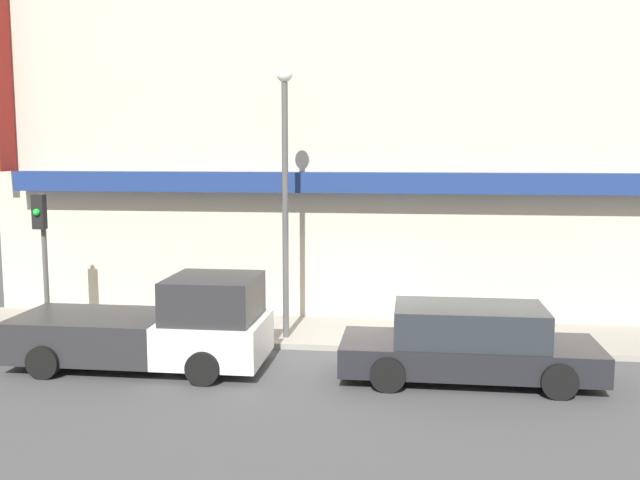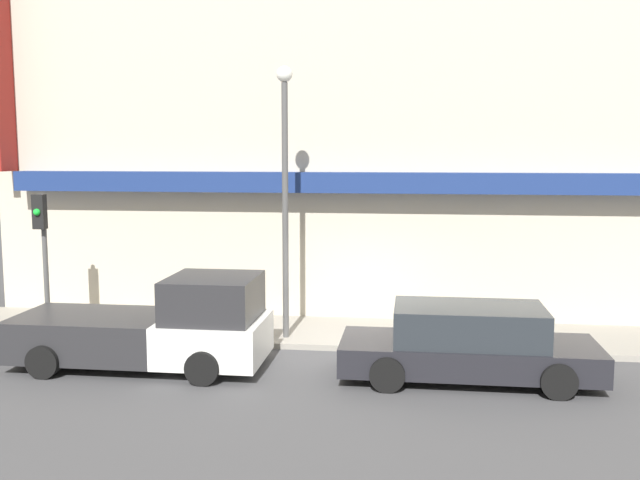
% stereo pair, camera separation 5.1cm
% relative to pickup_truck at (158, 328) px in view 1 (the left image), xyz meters
% --- Properties ---
extents(ground_plane, '(80.00, 80.00, 0.00)m').
position_rel_pickup_truck_xyz_m(ground_plane, '(3.96, 1.59, -0.82)').
color(ground_plane, '#424244').
extents(sidewalk, '(36.00, 2.70, 0.13)m').
position_rel_pickup_truck_xyz_m(sidewalk, '(3.96, 2.94, -0.75)').
color(sidewalk, gray).
rests_on(sidewalk, ground).
extents(building, '(19.80, 3.80, 10.88)m').
position_rel_pickup_truck_xyz_m(building, '(3.94, 5.77, 4.61)').
color(building, '#BCB29E').
rests_on(building, ground).
extents(pickup_truck, '(5.12, 2.21, 1.90)m').
position_rel_pickup_truck_xyz_m(pickup_truck, '(0.00, 0.00, 0.00)').
color(pickup_truck, white).
rests_on(pickup_truck, ground).
extents(parked_car, '(4.89, 2.06, 1.44)m').
position_rel_pickup_truck_xyz_m(parked_car, '(6.20, -0.00, -0.12)').
color(parked_car, black).
rests_on(parked_car, ground).
extents(fire_hydrant, '(0.20, 0.20, 0.72)m').
position_rel_pickup_truck_xyz_m(fire_hydrant, '(5.67, 2.08, -0.33)').
color(fire_hydrant, '#196633').
rests_on(fire_hydrant, sidewalk).
extents(street_lamp, '(0.36, 0.36, 6.11)m').
position_rel_pickup_truck_xyz_m(street_lamp, '(2.25, 2.18, 3.08)').
color(street_lamp, '#4C4C4C').
rests_on(street_lamp, sidewalk).
extents(traffic_light, '(0.28, 0.42, 3.26)m').
position_rel_pickup_truck_xyz_m(traffic_light, '(-3.44, 1.89, 1.57)').
color(traffic_light, '#4C4C4C').
rests_on(traffic_light, sidewalk).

